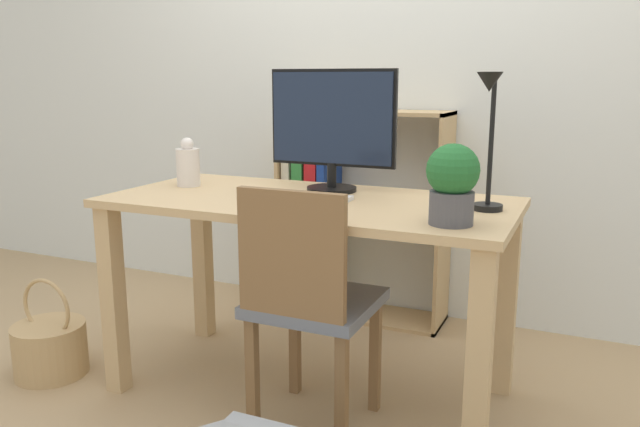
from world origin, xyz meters
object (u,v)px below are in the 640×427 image
at_px(basket, 50,347).
at_px(chair, 308,299).
at_px(vase, 188,165).
at_px(desk_lamp, 489,128).
at_px(keyboard, 305,198).
at_px(potted_plant, 452,182).
at_px(bookshelf, 332,217).
at_px(monitor, 332,124).

bearing_deg(basket, chair, 2.41).
relative_size(vase, desk_lamp, 0.44).
relative_size(desk_lamp, chair, 0.52).
height_order(keyboard, potted_plant, potted_plant).
height_order(bookshelf, basket, bookshelf).
height_order(keyboard, chair, chair).
bearing_deg(desk_lamp, potted_plant, -108.02).
distance_m(vase, basket, 0.94).
bearing_deg(vase, basket, -142.92).
relative_size(desk_lamp, potted_plant, 1.84).
distance_m(keyboard, bookshelf, 0.94).
bearing_deg(bookshelf, monitor, -67.09).
distance_m(keyboard, potted_plant, 0.60).
xyz_separation_m(monitor, vase, (-0.58, -0.13, -0.18)).
distance_m(vase, bookshelf, 0.91).
xyz_separation_m(desk_lamp, potted_plant, (-0.07, -0.20, -0.15)).
bearing_deg(monitor, basket, -155.12).
bearing_deg(basket, bookshelf, 55.92).
bearing_deg(bookshelf, chair, -70.90).
distance_m(desk_lamp, basket, 1.93).
height_order(vase, basket, vase).
height_order(desk_lamp, potted_plant, desk_lamp).
xyz_separation_m(vase, chair, (0.68, -0.31, -0.37)).
bearing_deg(basket, keyboard, 14.92).
height_order(chair, basket, chair).
bearing_deg(bookshelf, vase, -111.06).
xyz_separation_m(monitor, potted_plant, (0.55, -0.38, -0.13)).
bearing_deg(keyboard, chair, -62.61).
bearing_deg(desk_lamp, vase, 177.77).
xyz_separation_m(keyboard, chair, (0.12, -0.23, -0.29)).
bearing_deg(chair, keyboard, 118.85).
relative_size(keyboard, bookshelf, 0.31).
height_order(desk_lamp, bookshelf, desk_lamp).
height_order(vase, bookshelf, bookshelf).
height_order(monitor, basket, monitor).
xyz_separation_m(keyboard, potted_plant, (0.57, -0.17, 0.12)).
distance_m(monitor, bookshelf, 0.88).
xyz_separation_m(potted_plant, basket, (-1.60, -0.10, -0.78)).
bearing_deg(vase, monitor, 12.82).
relative_size(monitor, bookshelf, 0.49).
bearing_deg(bookshelf, basket, -124.08).
height_order(vase, potted_plant, potted_plant).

